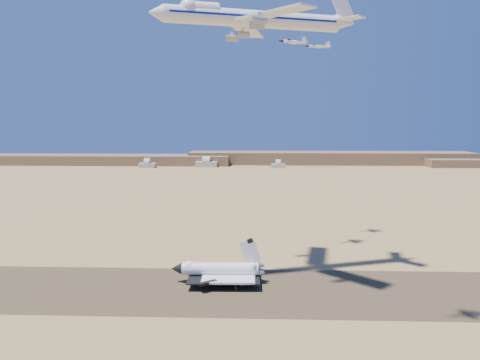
{
  "coord_description": "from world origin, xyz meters",
  "views": [
    {
      "loc": [
        13.09,
        -166.13,
        61.47
      ],
      "look_at": [
        6.15,
        8.0,
        40.14
      ],
      "focal_mm": 35.0,
      "sensor_mm": 36.0,
      "label": 1
    }
  ],
  "objects_px": {
    "crew_b": "(242,286)",
    "crew_c": "(236,289)",
    "shuttle": "(219,270)",
    "chase_jet_d": "(294,42)",
    "chase_jet_e": "(318,46)",
    "carrier_747": "(248,18)",
    "crew_a": "(235,285)"
  },
  "relations": [
    {
      "from": "shuttle",
      "to": "crew_c",
      "type": "relative_size",
      "value": 19.88
    },
    {
      "from": "carrier_747",
      "to": "crew_a",
      "type": "bearing_deg",
      "value": -125.26
    },
    {
      "from": "shuttle",
      "to": "carrier_747",
      "type": "height_order",
      "value": "carrier_747"
    },
    {
      "from": "crew_b",
      "to": "chase_jet_e",
      "type": "distance_m",
      "value": 135.76
    },
    {
      "from": "shuttle",
      "to": "crew_b",
      "type": "bearing_deg",
      "value": -34.06
    },
    {
      "from": "crew_b",
      "to": "crew_a",
      "type": "bearing_deg",
      "value": 55.57
    },
    {
      "from": "crew_b",
      "to": "crew_c",
      "type": "distance_m",
      "value": 4.09
    },
    {
      "from": "carrier_747",
      "to": "crew_b",
      "type": "distance_m",
      "value": 101.15
    },
    {
      "from": "crew_b",
      "to": "carrier_747",
      "type": "bearing_deg",
      "value": -44.12
    },
    {
      "from": "crew_b",
      "to": "crew_c",
      "type": "bearing_deg",
      "value": 115.49
    },
    {
      "from": "shuttle",
      "to": "crew_a",
      "type": "height_order",
      "value": "shuttle"
    },
    {
      "from": "shuttle",
      "to": "carrier_747",
      "type": "xyz_separation_m",
      "value": [
        10.85,
        9.05,
        96.14
      ]
    },
    {
      "from": "crew_b",
      "to": "chase_jet_d",
      "type": "xyz_separation_m",
      "value": [
        22.46,
        58.47,
        98.64
      ]
    },
    {
      "from": "chase_jet_d",
      "to": "shuttle",
      "type": "bearing_deg",
      "value": -145.74
    },
    {
      "from": "chase_jet_d",
      "to": "chase_jet_e",
      "type": "bearing_deg",
      "value": 34.48
    },
    {
      "from": "crew_a",
      "to": "crew_c",
      "type": "height_order",
      "value": "crew_c"
    },
    {
      "from": "shuttle",
      "to": "chase_jet_d",
      "type": "xyz_separation_m",
      "value": [
        31.31,
        52.8,
        94.72
      ]
    },
    {
      "from": "shuttle",
      "to": "crew_b",
      "type": "height_order",
      "value": "shuttle"
    },
    {
      "from": "crew_a",
      "to": "crew_c",
      "type": "xyz_separation_m",
      "value": [
        0.55,
        -3.52,
        0.02
      ]
    },
    {
      "from": "carrier_747",
      "to": "chase_jet_e",
      "type": "distance_m",
      "value": 77.22
    },
    {
      "from": "shuttle",
      "to": "carrier_747",
      "type": "bearing_deg",
      "value": 38.46
    },
    {
      "from": "carrier_747",
      "to": "chase_jet_d",
      "type": "relative_size",
      "value": 5.53
    },
    {
      "from": "chase_jet_d",
      "to": "chase_jet_e",
      "type": "distance_m",
      "value": 29.06
    },
    {
      "from": "crew_b",
      "to": "chase_jet_d",
      "type": "distance_m",
      "value": 116.84
    },
    {
      "from": "carrier_747",
      "to": "crew_c",
      "type": "xyz_separation_m",
      "value": [
        -3.94,
        -18.32,
        -99.94
      ]
    },
    {
      "from": "shuttle",
      "to": "chase_jet_d",
      "type": "bearing_deg",
      "value": 57.98
    },
    {
      "from": "crew_a",
      "to": "chase_jet_e",
      "type": "distance_m",
      "value": 136.43
    },
    {
      "from": "crew_c",
      "to": "shuttle",
      "type": "bearing_deg",
      "value": 3.41
    },
    {
      "from": "crew_c",
      "to": "chase_jet_d",
      "type": "xyz_separation_m",
      "value": [
        24.39,
        62.07,
        98.52
      ]
    },
    {
      "from": "carrier_747",
      "to": "chase_jet_e",
      "type": "xyz_separation_m",
      "value": [
        35.15,
        68.76,
        0.35
      ]
    },
    {
      "from": "carrier_747",
      "to": "crew_a",
      "type": "height_order",
      "value": "carrier_747"
    },
    {
      "from": "carrier_747",
      "to": "crew_a",
      "type": "relative_size",
      "value": 46.13
    }
  ]
}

